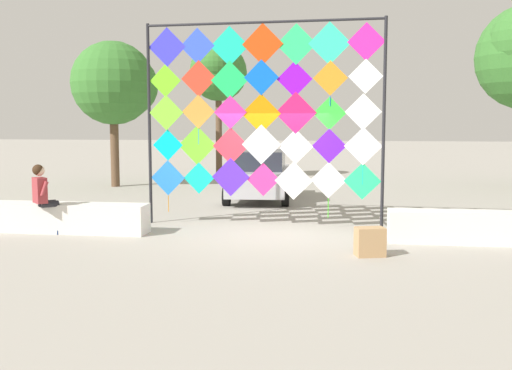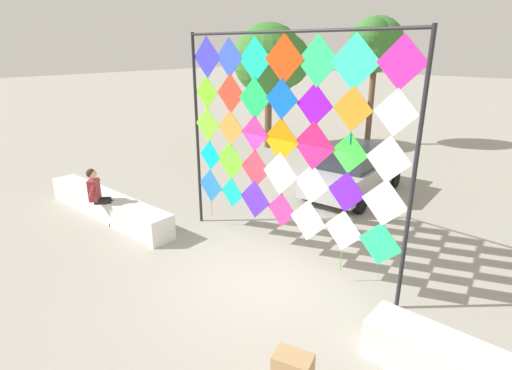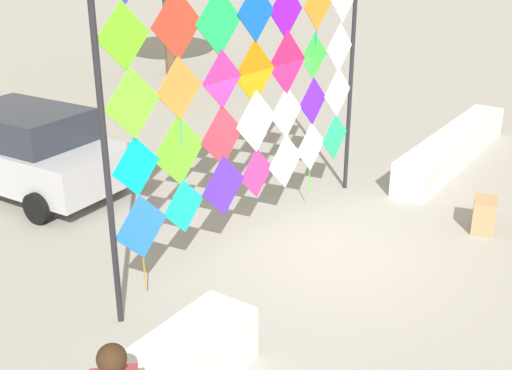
% 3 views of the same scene
% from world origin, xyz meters
% --- Properties ---
extents(ground, '(120.00, 120.00, 0.00)m').
position_xyz_m(ground, '(0.00, 0.00, 0.00)').
color(ground, '#9E998E').
extents(plaza_ledge_left, '(4.73, 0.63, 0.61)m').
position_xyz_m(plaza_ledge_left, '(-4.82, -0.44, 0.31)').
color(plaza_ledge_left, silver).
rests_on(plaza_ledge_left, ground).
extents(kite_display_rack, '(5.26, 0.34, 4.49)m').
position_xyz_m(kite_display_rack, '(-0.19, 0.83, 2.64)').
color(kite_display_rack, '#232328').
rests_on(kite_display_rack, ground).
extents(seated_vendor, '(0.69, 0.70, 1.46)m').
position_xyz_m(seated_vendor, '(-4.46, -0.81, 0.86)').
color(seated_vendor, black).
rests_on(seated_vendor, ground).
extents(parked_car, '(1.99, 3.89, 1.48)m').
position_xyz_m(parked_car, '(-0.85, 5.25, 0.75)').
color(parked_car, '#B7B7BC').
rests_on(parked_car, ground).
extents(tree_broadleaf, '(2.28, 2.42, 5.41)m').
position_xyz_m(tree_broadleaf, '(-3.42, 11.34, 4.30)').
color(tree_broadleaf, brown).
rests_on(tree_broadleaf, ground).
extents(tree_palm_like, '(2.93, 3.23, 5.13)m').
position_xyz_m(tree_palm_like, '(-6.38, 8.40, 3.64)').
color(tree_palm_like, brown).
rests_on(tree_palm_like, ground).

